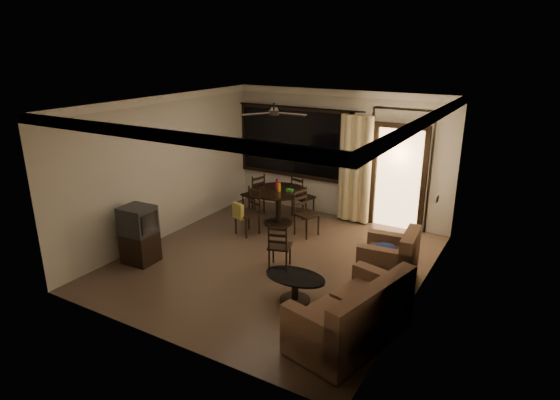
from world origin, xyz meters
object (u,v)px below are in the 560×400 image
Objects in this scene: dining_chair_south at (247,220)px; coffee_table at (295,284)px; dining_chair_north at (302,204)px; tv_cabinet at (139,235)px; dining_table at (279,197)px; side_chair at (280,254)px; dining_chair_east at (306,222)px; sofa at (354,318)px; dining_chair_west at (254,202)px; armchair at (391,260)px.

dining_chair_south reaches higher than coffee_table.
tv_cabinet is (-1.41, -3.50, 0.24)m from dining_chair_north.
dining_table reaches higher than side_chair.
dining_chair_east is 1.00× the size of dining_chair_north.
dining_chair_east is 3.64m from sofa.
dining_chair_south is at bearing 139.09° from coffee_table.
dining_table reaches higher than dining_chair_east.
dining_chair_east is at bearing 90.00° from dining_chair_west.
side_chair is (1.08, -1.79, -0.35)m from dining_table.
dining_chair_north is 1.13× the size of side_chair.
tv_cabinet is (-0.38, -3.09, 0.24)m from dining_chair_west.
tv_cabinet is at bearing -112.49° from dining_table.
sofa reaches higher than coffee_table.
dining_chair_west is at bearing -64.76° from side_chair.
dining_chair_north is at bearing -88.38° from side_chair.
dining_table is 0.91m from dining_chair_south.
dining_chair_south is at bearing -53.45° from side_chair.
dining_chair_north is at bearing 89.02° from dining_chair_south.
dining_chair_north is 0.51× the size of sofa.
dining_chair_west is at bearing 162.62° from dining_table.
coffee_table is (1.04, -2.39, -0.00)m from dining_chair_east.
sofa is (2.75, -3.82, 0.08)m from dining_chair_north.
dining_chair_west is 1.00× the size of dining_chair_east.
coffee_table is 1.14m from side_chair.
dining_chair_east is (1.60, -0.50, 0.00)m from dining_chair_west.
dining_chair_north is 0.99× the size of coffee_table.
dining_chair_north is (-0.56, 0.91, 0.00)m from dining_chair_east.
armchair is 0.97× the size of coffee_table.
dining_chair_north is at bearing 65.00° from tv_cabinet.
dining_chair_east and dining_chair_south have the same top height.
side_chair is (2.25, 1.04, -0.27)m from tv_cabinet.
dining_table is 1.44× the size of side_chair.
side_chair is at bearing 132.16° from coffee_table.
dining_table is 0.90m from dining_chair_west.
dining_chair_north reaches higher than coffee_table.
sofa is (2.19, -2.91, 0.08)m from dining_chair_east.
dining_chair_west is 1.20m from dining_chair_south.
coffee_table is (-1.04, -1.38, -0.08)m from armchair.
dining_chair_south and dining_chair_north have the same top height.
tv_cabinet reaches higher than coffee_table.
dining_chair_east is at bearing -17.53° from dining_table.
armchair is at bearing 179.34° from side_chair.
coffee_table is (2.10, -1.82, -0.02)m from dining_chair_south.
coffee_table is (1.84, -2.64, -0.32)m from dining_table.
tv_cabinet reaches higher than dining_table.
dining_table is 0.89m from dining_chair_east.
tv_cabinet is at bearing 10.53° from dining_chair_west.
dining_chair_east is 1.02× the size of armchair.
armchair is (-0.11, 1.90, -0.00)m from sofa.
coffee_table is (-1.15, 0.52, -0.08)m from sofa.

